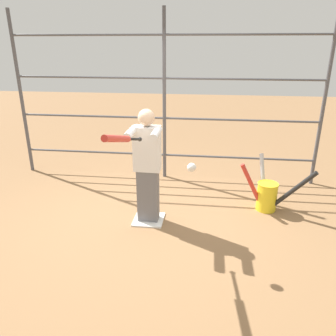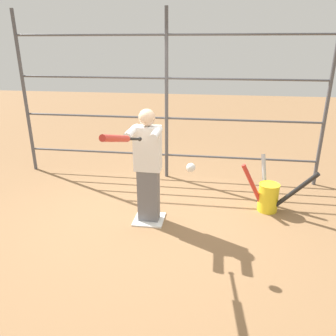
{
  "view_description": "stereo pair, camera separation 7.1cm",
  "coord_description": "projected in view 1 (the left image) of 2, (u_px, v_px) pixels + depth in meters",
  "views": [
    {
      "loc": [
        -0.75,
        3.86,
        2.25
      ],
      "look_at": [
        -0.3,
        0.27,
        0.88
      ],
      "focal_mm": 35.0,
      "sensor_mm": 36.0,
      "label": 1
    },
    {
      "loc": [
        -0.82,
        3.85,
        2.25
      ],
      "look_at": [
        -0.3,
        0.27,
        0.88
      ],
      "focal_mm": 35.0,
      "sensor_mm": 36.0,
      "label": 2
    }
  ],
  "objects": [
    {
      "name": "softball_in_flight",
      "position": [
        192.0,
        167.0,
        3.4
      ],
      "size": [
        0.1,
        0.1,
        0.1
      ],
      "color": "white"
    },
    {
      "name": "ground_plane",
      "position": [
        149.0,
        220.0,
        4.47
      ],
      "size": [
        24.0,
        24.0,
        0.0
      ],
      "primitive_type": "plane",
      "color": "olive"
    },
    {
      "name": "home_plate",
      "position": [
        149.0,
        219.0,
        4.47
      ],
      "size": [
        0.4,
        0.4,
        0.02
      ],
      "color": "white",
      "rests_on": "ground"
    },
    {
      "name": "batter",
      "position": [
        147.0,
        164.0,
        4.16
      ],
      "size": [
        0.39,
        0.51,
        1.52
      ],
      "color": "slate",
      "rests_on": "ground"
    },
    {
      "name": "baseball_bat_swinging",
      "position": [
        120.0,
        139.0,
        3.11
      ],
      "size": [
        0.18,
        0.91,
        0.3
      ],
      "color": "black"
    },
    {
      "name": "fence_backstop",
      "position": [
        164.0,
        99.0,
        5.46
      ],
      "size": [
        5.16,
        0.06,
        2.8
      ],
      "color": "#4C4C51",
      "rests_on": "ground"
    },
    {
      "name": "bat_bucket",
      "position": [
        267.0,
        194.0,
        4.67
      ],
      "size": [
        0.99,
        0.67,
        0.76
      ],
      "color": "yellow",
      "rests_on": "ground"
    }
  ]
}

